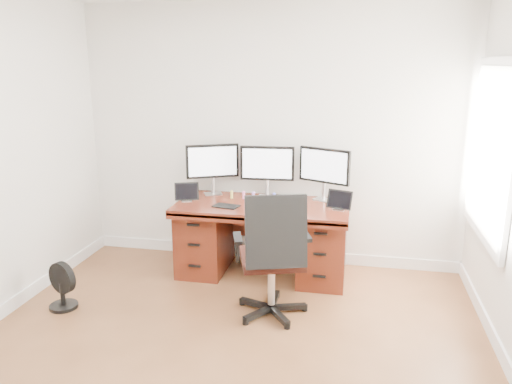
% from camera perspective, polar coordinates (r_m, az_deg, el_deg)
% --- Properties ---
extents(ground, '(4.50, 4.50, 0.00)m').
position_cam_1_polar(ground, '(3.65, -5.06, -20.78)').
color(ground, brown).
rests_on(ground, ground).
extents(back_wall, '(4.00, 0.10, 2.70)m').
position_cam_1_polar(back_wall, '(5.22, 1.66, 6.32)').
color(back_wall, white).
rests_on(back_wall, ground).
extents(desk, '(1.70, 0.80, 0.75)m').
position_cam_1_polar(desk, '(5.05, 0.76, -5.09)').
color(desk, '#551D11').
rests_on(desk, ground).
extents(office_chair, '(0.74, 0.74, 1.11)m').
position_cam_1_polar(office_chair, '(4.24, 1.89, -9.60)').
color(office_chair, black).
rests_on(office_chair, ground).
extents(floor_fan, '(0.29, 0.25, 0.42)m').
position_cam_1_polar(floor_fan, '(4.76, -21.32, -10.02)').
color(floor_fan, black).
rests_on(floor_fan, ground).
extents(monitor_left, '(0.51, 0.27, 0.53)m').
position_cam_1_polar(monitor_left, '(5.22, -4.99, 3.33)').
color(monitor_left, silver).
rests_on(monitor_left, desk).
extents(monitor_center, '(0.55, 0.15, 0.53)m').
position_cam_1_polar(monitor_center, '(5.09, 1.29, 3.08)').
color(monitor_center, silver).
rests_on(monitor_center, desk).
extents(monitor_right, '(0.52, 0.26, 0.53)m').
position_cam_1_polar(monitor_right, '(5.02, 7.82, 2.78)').
color(monitor_right, silver).
rests_on(monitor_right, desk).
extents(tablet_left, '(0.25, 0.14, 0.19)m').
position_cam_1_polar(tablet_left, '(5.04, -7.95, -0.11)').
color(tablet_left, silver).
rests_on(tablet_left, desk).
extents(tablet_right, '(0.25, 0.14, 0.19)m').
position_cam_1_polar(tablet_right, '(4.76, 9.52, -1.05)').
color(tablet_right, silver).
rests_on(tablet_right, desk).
extents(keyboard, '(0.29, 0.20, 0.01)m').
position_cam_1_polar(keyboard, '(4.69, 0.82, -2.06)').
color(keyboard, white).
rests_on(keyboard, desk).
extents(trackpad, '(0.19, 0.19, 0.01)m').
position_cam_1_polar(trackpad, '(4.73, 3.29, -1.98)').
color(trackpad, silver).
rests_on(trackpad, desk).
extents(drawing_tablet, '(0.27, 0.20, 0.01)m').
position_cam_1_polar(drawing_tablet, '(4.83, -3.43, -1.61)').
color(drawing_tablet, black).
rests_on(drawing_tablet, desk).
extents(phone, '(0.12, 0.07, 0.01)m').
position_cam_1_polar(phone, '(4.88, 0.00, -1.42)').
color(phone, black).
rests_on(phone, desk).
extents(figurine_yellow, '(0.03, 0.03, 0.08)m').
position_cam_1_polar(figurine_yellow, '(5.11, -2.80, -0.21)').
color(figurine_yellow, '#D0C255').
rests_on(figurine_yellow, desk).
extents(figurine_pink, '(0.03, 0.03, 0.08)m').
position_cam_1_polar(figurine_pink, '(5.08, -1.40, -0.29)').
color(figurine_pink, pink).
rests_on(figurine_pink, desk).
extents(figurine_purple, '(0.03, 0.03, 0.08)m').
position_cam_1_polar(figurine_purple, '(5.06, -0.31, -0.34)').
color(figurine_purple, '#A777DC').
rests_on(figurine_purple, desk).
extents(figurine_blue, '(0.03, 0.03, 0.08)m').
position_cam_1_polar(figurine_blue, '(5.02, 2.10, -0.47)').
color(figurine_blue, '#5062E1').
rests_on(figurine_blue, desk).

